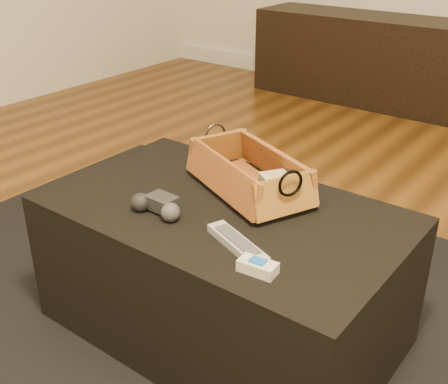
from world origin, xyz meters
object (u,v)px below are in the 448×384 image
Objects in this scene: tv_remote at (240,181)px; cream_gadget at (258,267)px; ottoman at (223,270)px; game_controller at (158,205)px; media_cabinet at (361,58)px; wicker_basket at (249,175)px; silver_remote at (237,243)px.

cream_gadget is at bearing -31.22° from tv_remote.
ottoman is 6.30× the size of game_controller.
ottoman is 0.27m from tv_remote.
game_controller is (0.63, -2.66, 0.17)m from media_cabinet.
wicker_basket reaches higher than ottoman.
wicker_basket is at bearing 67.31° from game_controller.
game_controller is 0.74× the size of silver_remote.
cream_gadget is (0.26, -0.20, 0.22)m from ottoman.
wicker_basket is (-0.00, 0.13, 0.26)m from ottoman.
silver_remote is at bearing -42.94° from ottoman.
ottoman is at bearing -73.62° from media_cabinet.
cream_gadget is (0.10, -0.06, 0.00)m from silver_remote.
game_controller is at bearing -129.94° from ottoman.
media_cabinet is 6.78× the size of silver_remote.
silver_remote is (0.27, -0.01, -0.01)m from game_controller.
media_cabinet is at bearing 103.27° from game_controller.
game_controller is (-0.11, -0.14, 0.24)m from ottoman.
tv_remote is 0.47× the size of wicker_basket.
ottoman is 2.18× the size of wicker_basket.
wicker_basket is at bearing 127.92° from cream_gadget.
game_controller is at bearing 178.11° from silver_remote.
ottoman is at bearing -59.14° from tv_remote.
media_cabinet is 2.51m from tv_remote.
wicker_basket is (0.03, 0.01, 0.02)m from tv_remote.
game_controller reaches higher than silver_remote.
media_cabinet is 15.68× the size of cream_gadget.
wicker_basket is at bearing 30.87° from tv_remote.
tv_remote is 1.37× the size of game_controller.
silver_remote reaches higher than ottoman.
silver_remote is at bearing -59.76° from wicker_basket.
media_cabinet reaches higher than game_controller.
tv_remote is at bearing 124.58° from silver_remote.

